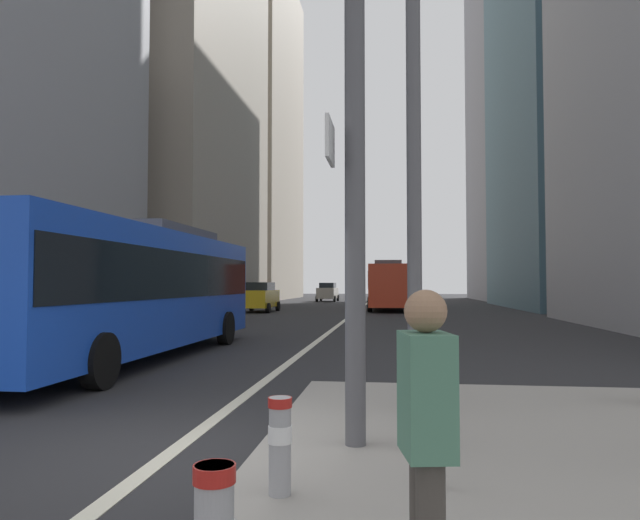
{
  "coord_description": "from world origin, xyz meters",
  "views": [
    {
      "loc": [
        2.42,
        -6.12,
        1.85
      ],
      "look_at": [
        -2.05,
        29.45,
        3.32
      ],
      "focal_mm": 32.59,
      "sensor_mm": 36.0,
      "label": 1
    }
  ],
  "objects_px": {
    "car_oncoming_mid": "(328,292)",
    "traffic_signal_gantry": "(157,82)",
    "car_receding_near": "(389,293)",
    "bollard_right": "(280,440)",
    "car_oncoming_far": "(260,297)",
    "city_bus_red_receding": "(388,284)",
    "car_receding_far": "(406,293)",
    "city_bus_blue_oncoming": "(134,284)",
    "street_lamp_post": "(413,37)",
    "pedestrian_waiting": "(427,434)"
  },
  "relations": [
    {
      "from": "traffic_signal_gantry",
      "to": "street_lamp_post",
      "type": "height_order",
      "value": "street_lamp_post"
    },
    {
      "from": "city_bus_blue_oncoming",
      "to": "traffic_signal_gantry",
      "type": "bearing_deg",
      "value": -63.44
    },
    {
      "from": "car_receding_far",
      "to": "street_lamp_post",
      "type": "bearing_deg",
      "value": -91.08
    },
    {
      "from": "city_bus_red_receding",
      "to": "car_oncoming_mid",
      "type": "xyz_separation_m",
      "value": [
        -6.41,
        18.46,
        -0.85
      ]
    },
    {
      "from": "city_bus_blue_oncoming",
      "to": "street_lamp_post",
      "type": "distance_m",
      "value": 9.21
    },
    {
      "from": "car_receding_far",
      "to": "bollard_right",
      "type": "relative_size",
      "value": 5.75
    },
    {
      "from": "car_receding_far",
      "to": "car_oncoming_mid",
      "type": "bearing_deg",
      "value": 143.82
    },
    {
      "from": "traffic_signal_gantry",
      "to": "bollard_right",
      "type": "xyz_separation_m",
      "value": [
        1.72,
        -1.51,
        -3.55
      ]
    },
    {
      "from": "city_bus_blue_oncoming",
      "to": "car_receding_far",
      "type": "distance_m",
      "value": 41.54
    },
    {
      "from": "pedestrian_waiting",
      "to": "city_bus_blue_oncoming",
      "type": "bearing_deg",
      "value": 121.8
    },
    {
      "from": "city_bus_red_receding",
      "to": "car_oncoming_far",
      "type": "xyz_separation_m",
      "value": [
        -8.36,
        -4.23,
        -0.85
      ]
    },
    {
      "from": "street_lamp_post",
      "to": "city_bus_blue_oncoming",
      "type": "bearing_deg",
      "value": 140.32
    },
    {
      "from": "city_bus_blue_oncoming",
      "to": "street_lamp_post",
      "type": "height_order",
      "value": "street_lamp_post"
    },
    {
      "from": "city_bus_blue_oncoming",
      "to": "pedestrian_waiting",
      "type": "bearing_deg",
      "value": -58.2
    },
    {
      "from": "car_oncoming_mid",
      "to": "traffic_signal_gantry",
      "type": "distance_m",
      "value": 54.19
    },
    {
      "from": "car_oncoming_far",
      "to": "traffic_signal_gantry",
      "type": "distance_m",
      "value": 31.99
    },
    {
      "from": "city_bus_blue_oncoming",
      "to": "car_oncoming_far",
      "type": "height_order",
      "value": "city_bus_blue_oncoming"
    },
    {
      "from": "car_receding_near",
      "to": "city_bus_blue_oncoming",
      "type": "bearing_deg",
      "value": -98.46
    },
    {
      "from": "car_oncoming_far",
      "to": "traffic_signal_gantry",
      "type": "bearing_deg",
      "value": -79.0
    },
    {
      "from": "car_oncoming_mid",
      "to": "traffic_signal_gantry",
      "type": "relative_size",
      "value": 0.67
    },
    {
      "from": "car_oncoming_mid",
      "to": "traffic_signal_gantry",
      "type": "xyz_separation_m",
      "value": [
        4.12,
        -53.94,
        3.15
      ]
    },
    {
      "from": "city_bus_blue_oncoming",
      "to": "pedestrian_waiting",
      "type": "xyz_separation_m",
      "value": [
        6.45,
        -10.4,
        -0.76
      ]
    },
    {
      "from": "traffic_signal_gantry",
      "to": "car_oncoming_far",
      "type": "bearing_deg",
      "value": 101.0
    },
    {
      "from": "traffic_signal_gantry",
      "to": "pedestrian_waiting",
      "type": "relative_size",
      "value": 3.97
    },
    {
      "from": "car_oncoming_far",
      "to": "bollard_right",
      "type": "relative_size",
      "value": 5.85
    },
    {
      "from": "car_receding_near",
      "to": "bollard_right",
      "type": "xyz_separation_m",
      "value": [
        -0.57,
        -48.69,
        -0.41
      ]
    },
    {
      "from": "car_receding_far",
      "to": "pedestrian_waiting",
      "type": "distance_m",
      "value": 51.27
    },
    {
      "from": "car_receding_far",
      "to": "traffic_signal_gantry",
      "type": "height_order",
      "value": "traffic_signal_gantry"
    },
    {
      "from": "city_bus_blue_oncoming",
      "to": "street_lamp_post",
      "type": "xyz_separation_m",
      "value": [
        6.57,
        -5.45,
        3.45
      ]
    },
    {
      "from": "city_bus_red_receding",
      "to": "car_oncoming_far",
      "type": "distance_m",
      "value": 9.41
    },
    {
      "from": "city_bus_red_receding",
      "to": "traffic_signal_gantry",
      "type": "xyz_separation_m",
      "value": [
        -2.28,
        -35.48,
        2.3
      ]
    },
    {
      "from": "car_oncoming_far",
      "to": "car_receding_near",
      "type": "bearing_deg",
      "value": 62.3
    },
    {
      "from": "car_receding_far",
      "to": "car_oncoming_far",
      "type": "height_order",
      "value": "same"
    },
    {
      "from": "car_oncoming_mid",
      "to": "traffic_signal_gantry",
      "type": "bearing_deg",
      "value": -85.63
    },
    {
      "from": "car_oncoming_far",
      "to": "traffic_signal_gantry",
      "type": "height_order",
      "value": "traffic_signal_gantry"
    },
    {
      "from": "traffic_signal_gantry",
      "to": "pedestrian_waiting",
      "type": "xyz_separation_m",
      "value": [
        2.8,
        -3.11,
        -3.06
      ]
    },
    {
      "from": "city_bus_blue_oncoming",
      "to": "car_oncoming_far",
      "type": "bearing_deg",
      "value": 95.8
    },
    {
      "from": "car_oncoming_mid",
      "to": "car_oncoming_far",
      "type": "relative_size",
      "value": 0.97
    },
    {
      "from": "street_lamp_post",
      "to": "pedestrian_waiting",
      "type": "relative_size",
      "value": 4.79
    },
    {
      "from": "bollard_right",
      "to": "pedestrian_waiting",
      "type": "height_order",
      "value": "pedestrian_waiting"
    },
    {
      "from": "car_oncoming_mid",
      "to": "car_receding_near",
      "type": "bearing_deg",
      "value": -46.53
    },
    {
      "from": "city_bus_blue_oncoming",
      "to": "street_lamp_post",
      "type": "relative_size",
      "value": 1.48
    },
    {
      "from": "car_receding_near",
      "to": "car_receding_far",
      "type": "bearing_deg",
      "value": 32.46
    },
    {
      "from": "traffic_signal_gantry",
      "to": "pedestrian_waiting",
      "type": "bearing_deg",
      "value": -47.97
    },
    {
      "from": "pedestrian_waiting",
      "to": "traffic_signal_gantry",
      "type": "bearing_deg",
      "value": 132.03
    },
    {
      "from": "city_bus_red_receding",
      "to": "car_receding_near",
      "type": "xyz_separation_m",
      "value": [
        0.0,
        11.7,
        -0.84
      ]
    },
    {
      "from": "car_receding_near",
      "to": "traffic_signal_gantry",
      "type": "height_order",
      "value": "traffic_signal_gantry"
    },
    {
      "from": "car_receding_far",
      "to": "street_lamp_post",
      "type": "xyz_separation_m",
      "value": [
        -0.87,
        -46.31,
        4.29
      ]
    },
    {
      "from": "city_bus_blue_oncoming",
      "to": "bollard_right",
      "type": "height_order",
      "value": "city_bus_blue_oncoming"
    },
    {
      "from": "city_bus_red_receding",
      "to": "street_lamp_post",
      "type": "distance_m",
      "value": 33.83
    }
  ]
}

